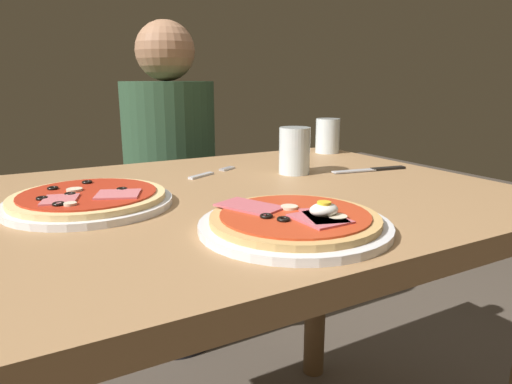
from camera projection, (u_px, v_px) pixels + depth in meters
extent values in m
cube|color=#9E754C|center=(228.00, 203.00, 0.90)|extent=(1.10, 0.82, 0.04)
cylinder|color=brown|center=(316.00, 273.00, 1.52)|extent=(0.07, 0.07, 0.73)
cylinder|color=white|center=(295.00, 226.00, 0.67)|extent=(0.28, 0.28, 0.01)
cylinder|color=tan|center=(295.00, 219.00, 0.67)|extent=(0.25, 0.25, 0.01)
cylinder|color=red|center=(295.00, 214.00, 0.67)|extent=(0.22, 0.22, 0.00)
torus|color=black|center=(266.00, 216.00, 0.65)|extent=(0.02, 0.02, 0.00)
torus|color=black|center=(325.00, 211.00, 0.68)|extent=(0.02, 0.02, 0.00)
torus|color=black|center=(284.00, 219.00, 0.64)|extent=(0.02, 0.02, 0.00)
cube|color=#C65B66|center=(249.00, 206.00, 0.70)|extent=(0.09, 0.11, 0.00)
cube|color=#C65B66|center=(323.00, 218.00, 0.64)|extent=(0.06, 0.08, 0.00)
cube|color=#C65B66|center=(324.00, 216.00, 0.65)|extent=(0.07, 0.09, 0.00)
cylinder|color=beige|center=(337.00, 217.00, 0.65)|extent=(0.03, 0.03, 0.00)
cylinder|color=beige|center=(289.00, 207.00, 0.69)|extent=(0.03, 0.03, 0.00)
ellipsoid|color=white|center=(324.00, 210.00, 0.65)|extent=(0.04, 0.03, 0.02)
cylinder|color=yellow|center=(324.00, 203.00, 0.65)|extent=(0.02, 0.02, 0.00)
cylinder|color=white|center=(89.00, 203.00, 0.80)|extent=(0.28, 0.28, 0.01)
cylinder|color=#E5C17F|center=(89.00, 197.00, 0.80)|extent=(0.26, 0.26, 0.01)
cylinder|color=#B72D19|center=(88.00, 193.00, 0.80)|extent=(0.23, 0.23, 0.00)
torus|color=black|center=(122.00, 189.00, 0.81)|extent=(0.02, 0.02, 0.00)
torus|color=black|center=(42.00, 198.00, 0.75)|extent=(0.02, 0.02, 0.00)
torus|color=black|center=(70.00, 194.00, 0.77)|extent=(0.02, 0.02, 0.00)
torus|color=black|center=(59.00, 204.00, 0.71)|extent=(0.02, 0.02, 0.00)
torus|color=black|center=(87.00, 182.00, 0.86)|extent=(0.02, 0.02, 0.00)
torus|color=black|center=(53.00, 188.00, 0.82)|extent=(0.02, 0.02, 0.00)
cube|color=#D16B70|center=(118.00, 194.00, 0.78)|extent=(0.09, 0.08, 0.00)
cube|color=#D16B70|center=(60.00, 200.00, 0.74)|extent=(0.07, 0.08, 0.00)
cylinder|color=beige|center=(74.00, 190.00, 0.80)|extent=(0.03, 0.03, 0.00)
cylinder|color=beige|center=(70.00, 204.00, 0.71)|extent=(0.02, 0.02, 0.00)
cylinder|color=silver|center=(294.00, 151.00, 1.07)|extent=(0.07, 0.07, 0.11)
cylinder|color=silver|center=(294.00, 160.00, 1.07)|extent=(0.06, 0.06, 0.06)
cylinder|color=silver|center=(328.00, 136.00, 1.37)|extent=(0.07, 0.07, 0.10)
cylinder|color=silver|center=(327.00, 146.00, 1.38)|extent=(0.06, 0.06, 0.04)
cube|color=silver|center=(201.00, 176.00, 1.04)|extent=(0.07, 0.05, 0.00)
cube|color=silver|center=(229.00, 169.00, 1.12)|extent=(0.04, 0.02, 0.00)
cube|color=silver|center=(228.00, 169.00, 1.12)|extent=(0.04, 0.02, 0.00)
cube|color=silver|center=(226.00, 169.00, 1.12)|extent=(0.04, 0.02, 0.00)
cube|color=silver|center=(225.00, 168.00, 1.12)|extent=(0.04, 0.02, 0.00)
cube|color=silver|center=(354.00, 171.00, 1.09)|extent=(0.11, 0.04, 0.00)
cube|color=black|center=(388.00, 168.00, 1.12)|extent=(0.09, 0.03, 0.01)
cylinder|color=black|center=(176.00, 284.00, 1.75)|extent=(0.29, 0.29, 0.46)
cylinder|color=#2D4C33|center=(170.00, 157.00, 1.63)|extent=(0.32, 0.32, 0.52)
sphere|color=#9E7051|center=(165.00, 51.00, 1.55)|extent=(0.20, 0.20, 0.20)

